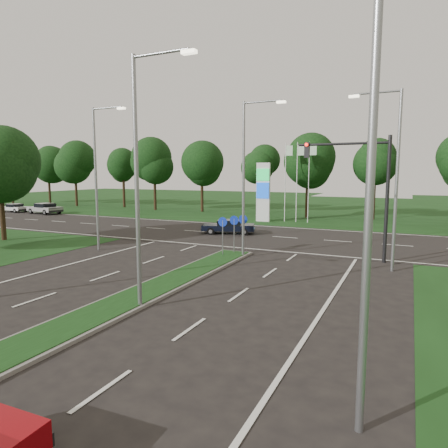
% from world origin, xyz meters
% --- Properties ---
extents(verge_far, '(160.00, 50.00, 0.02)m').
position_xyz_m(verge_far, '(0.00, 55.00, 0.00)').
color(verge_far, '#143311').
rests_on(verge_far, ground).
extents(cross_road, '(160.00, 12.00, 0.02)m').
position_xyz_m(cross_road, '(0.00, 24.00, 0.00)').
color(cross_road, black).
rests_on(cross_road, ground).
extents(median_kerb, '(2.00, 26.00, 0.12)m').
position_xyz_m(median_kerb, '(0.00, 4.00, 0.06)').
color(median_kerb, slate).
rests_on(median_kerb, ground).
extents(streetlight_median_near, '(2.53, 0.22, 9.00)m').
position_xyz_m(streetlight_median_near, '(1.00, 6.00, 5.08)').
color(streetlight_median_near, gray).
rests_on(streetlight_median_near, ground).
extents(streetlight_median_far, '(2.53, 0.22, 9.00)m').
position_xyz_m(streetlight_median_far, '(1.00, 16.00, 5.08)').
color(streetlight_median_far, gray).
rests_on(streetlight_median_far, ground).
extents(streetlight_left_far, '(2.53, 0.22, 9.00)m').
position_xyz_m(streetlight_left_far, '(-8.30, 14.00, 5.08)').
color(streetlight_left_far, gray).
rests_on(streetlight_left_far, ground).
extents(streetlight_right_far, '(2.53, 0.22, 9.00)m').
position_xyz_m(streetlight_right_far, '(8.80, 16.00, 5.08)').
color(streetlight_right_far, gray).
rests_on(streetlight_right_far, ground).
extents(streetlight_right_near, '(2.53, 0.22, 9.00)m').
position_xyz_m(streetlight_right_near, '(8.80, 2.00, 5.08)').
color(streetlight_right_near, gray).
rests_on(streetlight_right_near, ground).
extents(traffic_signal, '(5.10, 0.42, 7.00)m').
position_xyz_m(traffic_signal, '(7.19, 18.00, 4.65)').
color(traffic_signal, black).
rests_on(traffic_signal, ground).
extents(median_signs, '(1.16, 1.76, 2.38)m').
position_xyz_m(median_signs, '(0.00, 16.40, 1.71)').
color(median_signs, gray).
rests_on(median_signs, ground).
extents(gas_pylon, '(5.80, 1.26, 8.00)m').
position_xyz_m(gas_pylon, '(-3.79, 33.05, 3.20)').
color(gas_pylon, silver).
rests_on(gas_pylon, ground).
extents(treeline_far, '(6.00, 6.00, 9.90)m').
position_xyz_m(treeline_far, '(0.10, 39.93, 6.83)').
color(treeline_far, black).
rests_on(treeline_far, ground).
extents(navy_sedan, '(4.55, 2.99, 1.16)m').
position_xyz_m(navy_sedan, '(-3.74, 23.91, 0.62)').
color(navy_sedan, black).
rests_on(navy_sedan, ground).
extents(far_car_a, '(4.85, 2.64, 1.33)m').
position_xyz_m(far_car_a, '(-30.70, 29.00, 0.71)').
color(far_car_a, '#A6A6A6').
rests_on(far_car_a, ground).
extents(far_car_b, '(3.84, 1.84, 1.08)m').
position_xyz_m(far_car_b, '(-36.12, 29.00, 0.58)').
color(far_car_b, white).
rests_on(far_car_b, ground).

